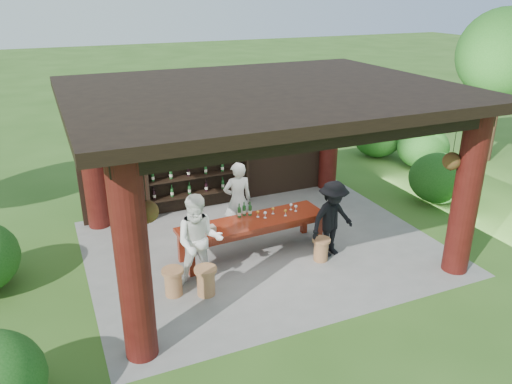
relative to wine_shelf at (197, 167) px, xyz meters
name	(u,v)px	position (x,y,z in m)	size (l,w,h in m)	color
ground	(263,247)	(0.70, -2.45, -1.16)	(90.00, 90.00, 0.00)	#2D5119
pavilion	(255,149)	(0.69, -2.02, 0.97)	(7.50, 6.00, 3.60)	slate
wine_shelf	(197,167)	(0.00, 0.00, 0.00)	(2.62, 0.40, 2.31)	black
tasting_table	(252,226)	(0.39, -2.57, -0.53)	(3.25, 1.00, 0.75)	#5D1A0D
stool_near_left	(206,280)	(-1.02, -3.70, -0.86)	(0.42, 0.42, 0.55)	#9B643E
stool_near_right	(321,249)	(1.56, -3.45, -0.90)	(0.37, 0.37, 0.49)	#9B643E
stool_far_left	(173,281)	(-1.58, -3.48, -0.87)	(0.41, 0.41, 0.53)	#9B643E
host	(238,200)	(0.39, -1.75, -0.27)	(0.65, 0.43, 1.78)	silver
guest_woman	(199,242)	(-1.01, -3.35, -0.23)	(0.90, 0.70, 1.85)	white
guest_man	(332,219)	(1.88, -3.32, -0.33)	(1.07, 0.61, 1.66)	black
table_bottles	(244,209)	(0.33, -2.29, -0.25)	(0.33, 0.13, 0.31)	#194C1E
table_glasses	(278,211)	(1.03, -2.50, -0.33)	(0.95, 0.30, 0.15)	silver
napkin_basket	(209,230)	(-0.63, -2.75, -0.34)	(0.26, 0.18, 0.14)	#BF6672
shrubs	(346,194)	(3.27, -1.74, -0.61)	(14.69, 8.84, 1.36)	#194C14
trees	(365,72)	(4.08, -0.99, 2.21)	(20.25, 8.83, 4.80)	#3F2819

